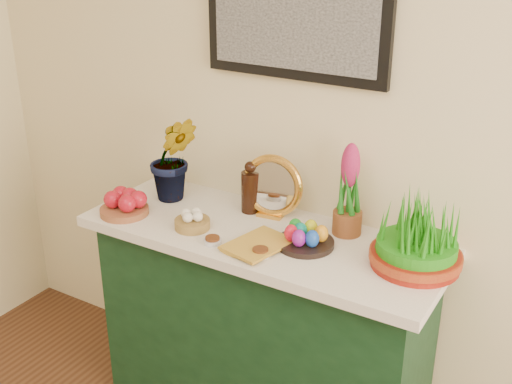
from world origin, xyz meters
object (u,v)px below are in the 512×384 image
at_px(sideboard, 262,332).
at_px(mirror, 272,187).
at_px(hyacinth_green, 173,145).
at_px(wheatgrass_sabzeh, 418,237).
at_px(book, 241,236).

xyz_separation_m(sideboard, mirror, (-0.04, 0.14, 0.59)).
bearing_deg(hyacinth_green, mirror, -29.19).
bearing_deg(sideboard, hyacinth_green, 171.28).
bearing_deg(wheatgrass_sabzeh, mirror, 170.95).
xyz_separation_m(book, wheatgrass_sabzeh, (0.61, 0.15, 0.10)).
bearing_deg(wheatgrass_sabzeh, book, -166.38).
xyz_separation_m(mirror, book, (0.01, -0.25, -0.11)).
distance_m(hyacinth_green, mirror, 0.45).
relative_size(hyacinth_green, book, 2.07).
bearing_deg(mirror, book, -88.10).
relative_size(mirror, wheatgrass_sabzeh, 0.83).
xyz_separation_m(sideboard, wheatgrass_sabzeh, (0.58, 0.04, 0.58)).
bearing_deg(hyacinth_green, sideboard, -46.72).
bearing_deg(mirror, wheatgrass_sabzeh, -9.05).
height_order(hyacinth_green, mirror, hyacinth_green).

